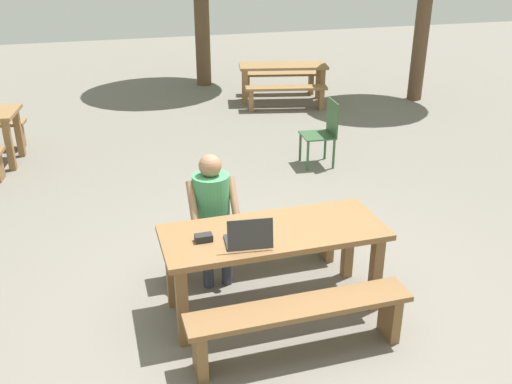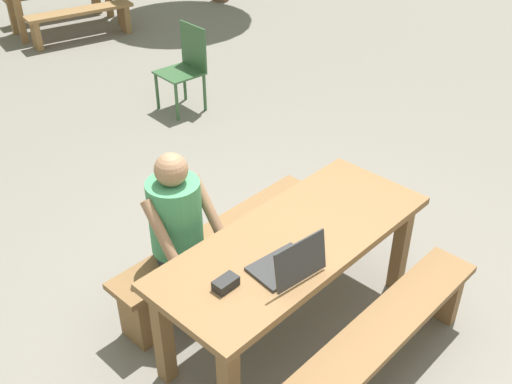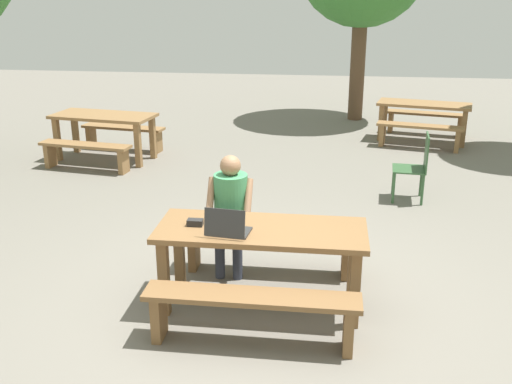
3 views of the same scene
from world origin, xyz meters
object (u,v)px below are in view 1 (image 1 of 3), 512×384
(laptop, at_px, (249,238))
(person_seated, at_px, (212,207))
(picnic_table_front, at_px, (273,242))
(plastic_chair, at_px, (323,131))
(small_pouch, at_px, (204,238))
(picnic_table_rear, at_px, (283,71))

(laptop, xyz_separation_m, person_seated, (-0.11, 0.82, -0.09))
(picnic_table_front, height_order, laptop, laptop)
(plastic_chair, bearing_deg, small_pouch, -32.58)
(small_pouch, bearing_deg, laptop, -27.95)
(laptop, height_order, small_pouch, laptop)
(small_pouch, relative_size, person_seated, 0.11)
(plastic_chair, height_order, picnic_table_rear, plastic_chair)
(picnic_table_front, height_order, picnic_table_rear, picnic_table_front)
(small_pouch, bearing_deg, picnic_table_front, 1.81)
(laptop, distance_m, picnic_table_rear, 7.15)
(small_pouch, height_order, picnic_table_rear, small_pouch)
(picnic_table_front, relative_size, laptop, 4.84)
(picnic_table_front, bearing_deg, plastic_chair, 60.29)
(small_pouch, distance_m, plastic_chair, 3.91)
(plastic_chair, bearing_deg, picnic_table_front, -25.04)
(laptop, distance_m, person_seated, 0.83)
(picnic_table_front, xyz_separation_m, picnic_table_rear, (2.32, 6.47, -0.04))
(small_pouch, relative_size, plastic_chair, 0.15)
(picnic_table_front, distance_m, laptop, 0.38)
(picnic_table_front, xyz_separation_m, person_seated, (-0.39, 0.63, 0.09))
(small_pouch, relative_size, picnic_table_rear, 0.08)
(small_pouch, height_order, person_seated, person_seated)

